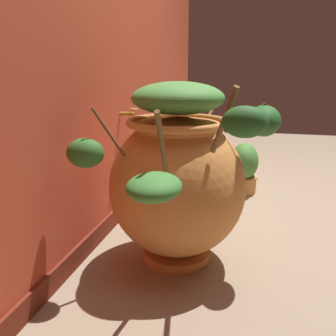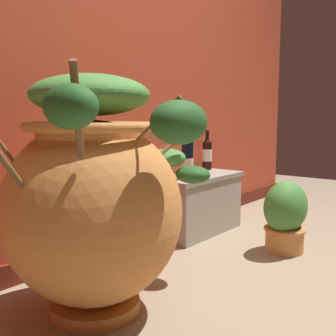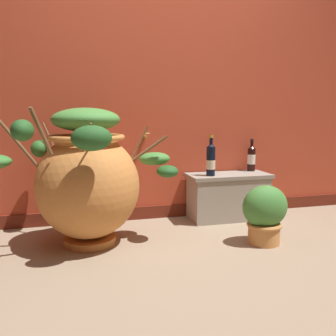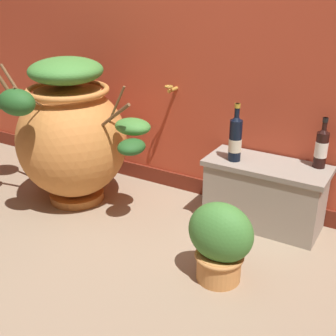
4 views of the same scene
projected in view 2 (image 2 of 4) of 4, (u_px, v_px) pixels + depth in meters
ground_plane at (302, 297)px, 1.76m from camera, size 7.00×7.00×0.00m
back_wall at (107, 28)px, 2.34m from camera, size 4.40×0.33×2.60m
terracotta_urn at (93, 198)px, 1.57m from camera, size 1.31×0.91×0.94m
stone_ledge at (197, 202)px, 2.72m from camera, size 0.71×0.32×0.40m
wine_bottle_left at (187, 157)px, 2.51m from camera, size 0.07×0.07×0.34m
wine_bottle_middle at (207, 153)px, 2.95m from camera, size 0.07×0.07×0.29m
potted_shrub at (285, 215)px, 2.33m from camera, size 0.32×0.24×0.41m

